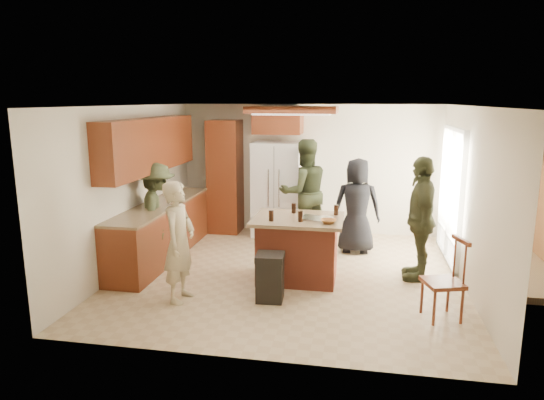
% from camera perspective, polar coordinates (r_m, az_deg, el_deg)
% --- Properties ---
extents(person_front_left, '(0.46, 0.61, 1.58)m').
position_cam_1_polar(person_front_left, '(6.37, -10.86, -4.85)').
color(person_front_left, tan).
rests_on(person_front_left, ground).
extents(person_behind_left, '(1.09, 0.93, 1.91)m').
position_cam_1_polar(person_behind_left, '(8.70, 3.82, 0.91)').
color(person_behind_left, '#2E361F').
rests_on(person_behind_left, ground).
extents(person_behind_right, '(0.80, 0.53, 1.63)m').
position_cam_1_polar(person_behind_right, '(8.35, 9.95, -0.67)').
color(person_behind_right, black).
rests_on(person_behind_right, ground).
extents(person_side_right, '(0.58, 1.08, 1.81)m').
position_cam_1_polar(person_side_right, '(7.30, 17.06, -2.10)').
color(person_side_right, '#383B22').
rests_on(person_side_right, ground).
extents(person_counter, '(0.88, 1.15, 1.62)m').
position_cam_1_polar(person_counter, '(7.94, -13.36, -1.51)').
color(person_counter, '#3A4126').
rests_on(person_counter, ground).
extents(left_cabinetry, '(0.64, 3.00, 2.30)m').
position_cam_1_polar(left_cabinetry, '(8.13, -13.34, -0.15)').
color(left_cabinetry, maroon).
rests_on(left_cabinetry, ground).
extents(back_wall_units, '(1.80, 0.60, 2.45)m').
position_cam_1_polar(back_wall_units, '(9.45, -3.99, 4.38)').
color(back_wall_units, maroon).
rests_on(back_wall_units, ground).
extents(refrigerator, '(0.90, 0.76, 1.80)m').
position_cam_1_polar(refrigerator, '(9.28, 0.62, 1.28)').
color(refrigerator, white).
rests_on(refrigerator, ground).
extents(kitchen_island, '(1.28, 1.03, 0.93)m').
position_cam_1_polar(kitchen_island, '(7.07, 3.06, -5.65)').
color(kitchen_island, brown).
rests_on(kitchen_island, ground).
extents(island_items, '(0.94, 0.66, 0.15)m').
position_cam_1_polar(island_items, '(6.83, 4.95, -2.01)').
color(island_items, silver).
rests_on(island_items, kitchen_island).
extents(trash_bin, '(0.38, 0.38, 0.63)m').
position_cam_1_polar(trash_bin, '(6.39, -0.23, -9.03)').
color(trash_bin, black).
rests_on(trash_bin, ground).
extents(spindle_chair, '(0.53, 0.53, 0.99)m').
position_cam_1_polar(spindle_chair, '(6.19, 19.63, -9.13)').
color(spindle_chair, maroon).
rests_on(spindle_chair, ground).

